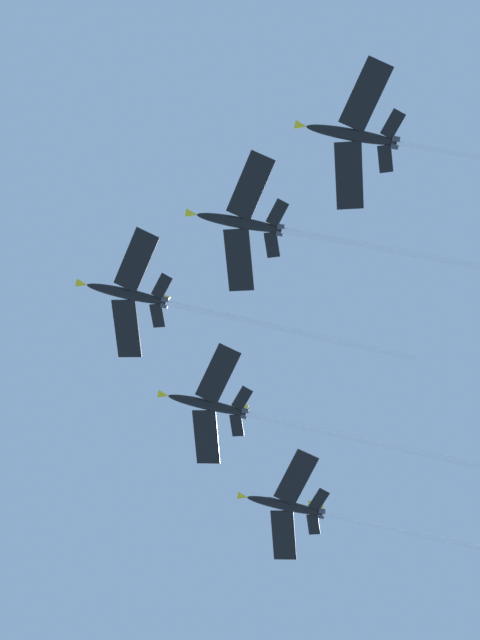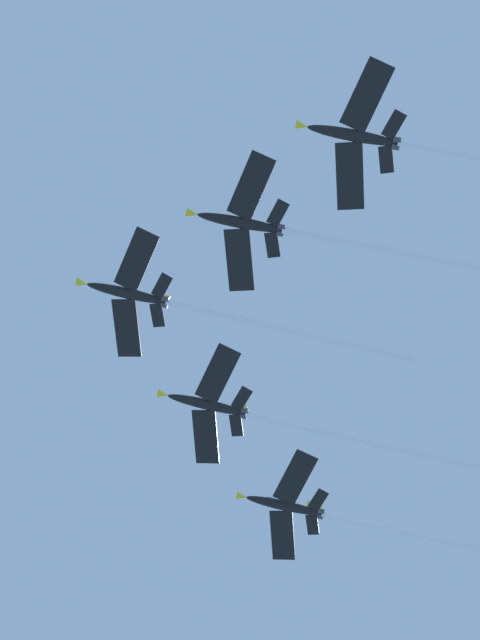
# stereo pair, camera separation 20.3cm
# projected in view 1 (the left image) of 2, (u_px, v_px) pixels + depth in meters

# --- Properties ---
(jet_lead) EXTENTS (49.37, 20.16, 9.41)m
(jet_lead) POSITION_uv_depth(u_px,v_px,m) (186.00, 307.00, 121.10)
(jet_lead) COLOR black
(jet_left_wing) EXTENTS (54.70, 20.19, 9.55)m
(jet_left_wing) POSITION_uv_depth(u_px,v_px,m) (330.00, 239.00, 115.11)
(jet_left_wing) COLOR black
(jet_right_wing) EXTENTS (48.33, 20.16, 8.57)m
(jet_right_wing) POSITION_uv_depth(u_px,v_px,m) (267.00, 418.00, 125.23)
(jet_right_wing) COLOR black
(jet_left_outer) EXTENTS (57.74, 20.18, 9.48)m
(jet_left_outer) POSITION_uv_depth(u_px,v_px,m) (428.00, 149.00, 109.47)
(jet_left_outer) COLOR black
(jet_right_outer) EXTENTS (49.96, 20.17, 8.21)m
(jet_right_outer) POSITION_uv_depth(u_px,v_px,m) (332.00, 516.00, 130.73)
(jet_right_outer) COLOR black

